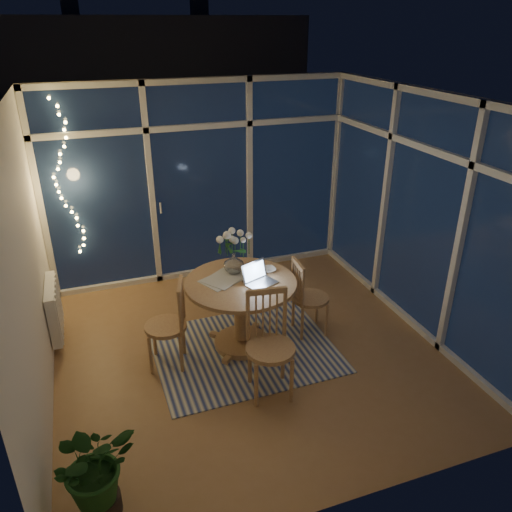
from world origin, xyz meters
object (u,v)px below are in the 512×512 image
chair_front (271,347)px  laptop (261,274)px  dining_table (241,314)px  chair_right (311,296)px  potted_plant (96,474)px  chair_left (165,324)px  flower_vase (234,264)px

chair_front → laptop: 0.80m
dining_table → chair_right: chair_right is taller
chair_front → laptop: chair_front is taller
potted_plant → laptop: bearing=40.2°
dining_table → potted_plant: size_ratio=1.52×
dining_table → laptop: size_ratio=3.78×
chair_left → flower_vase: (0.80, 0.27, 0.42)m
laptop → chair_right: bearing=-12.2°
dining_table → potted_plant: bearing=-134.5°
chair_right → potted_plant: 2.88m
chair_right → flower_vase: size_ratio=4.36×
dining_table → chair_left: 0.81m
chair_front → potted_plant: bearing=-144.9°
chair_right → potted_plant: bearing=127.7°
dining_table → chair_right: 0.81m
laptop → dining_table: bearing=124.3°
chair_right → laptop: laptop is taller
dining_table → potted_plant: dining_table is taller
chair_front → chair_right: bearing=54.2°
dining_table → chair_left: size_ratio=1.21×
chair_left → chair_front: chair_front is taller
chair_left → chair_front: 1.12m
chair_left → laptop: 1.08m
chair_right → laptop: bearing=104.2°
chair_left → dining_table: bearing=109.6°
dining_table → chair_front: bearing=-88.5°
chair_left → chair_right: (1.62, 0.05, -0.02)m
chair_front → laptop: (0.16, 0.69, 0.38)m
chair_front → laptop: size_ratio=3.40×
chair_front → flower_vase: 1.09m
dining_table → chair_front: (0.02, -0.81, 0.13)m
chair_left → flower_vase: flower_vase is taller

